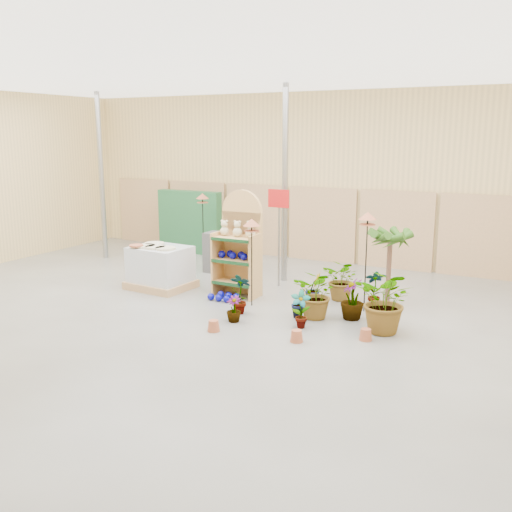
{
  "coord_description": "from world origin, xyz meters",
  "views": [
    {
      "loc": [
        5.47,
        -8.39,
        3.39
      ],
      "look_at": [
        0.3,
        1.5,
        1.0
      ],
      "focal_mm": 40.0,
      "sensor_mm": 36.0,
      "label": 1
    }
  ],
  "objects": [
    {
      "name": "potted_plant_7",
      "position": [
        0.46,
        0.31,
        0.24
      ],
      "size": [
        0.29,
        0.29,
        0.49
      ],
      "primitive_type": "imported",
      "rotation": [
        0.0,
        0.0,
        0.05
      ],
      "color": "#285014",
      "rests_on": "ground"
    },
    {
      "name": "bird_table_right",
      "position": [
        2.4,
        2.04,
        1.82
      ],
      "size": [
        0.34,
        0.34,
        1.96
      ],
      "color": "black",
      "rests_on": "ground"
    },
    {
      "name": "teddy_bears",
      "position": [
        -0.32,
        1.88,
        1.42
      ],
      "size": [
        0.83,
        0.21,
        0.35
      ],
      "color": "beige",
      "rests_on": "display_shelf"
    },
    {
      "name": "potted_plant_0",
      "position": [
        0.34,
        0.79,
        0.4
      ],
      "size": [
        0.43,
        0.3,
        0.81
      ],
      "primitive_type": "imported",
      "rotation": [
        0.0,
        0.0,
        3.17
      ],
      "color": "#285014",
      "rests_on": "ground"
    },
    {
      "name": "potted_plant_2",
      "position": [
        1.75,
        1.21,
        0.47
      ],
      "size": [
        0.94,
        0.84,
        0.95
      ],
      "primitive_type": "imported",
      "rotation": [
        0.0,
        0.0,
        6.16
      ],
      "color": "#285014",
      "rests_on": "ground"
    },
    {
      "name": "potted_plant_4",
      "position": [
        2.51,
        2.37,
        0.39
      ],
      "size": [
        0.49,
        0.44,
        0.78
      ],
      "primitive_type": "imported",
      "rotation": [
        0.0,
        0.0,
        3.63
      ],
      "color": "#285014",
      "rests_on": "ground"
    },
    {
      "name": "gazing_balls_floor",
      "position": [
        -0.42,
        1.42,
        0.07
      ],
      "size": [
        0.63,
        0.39,
        0.15
      ],
      "color": "#07088D",
      "rests_on": "ground"
    },
    {
      "name": "room",
      "position": [
        0.0,
        0.91,
        2.21
      ],
      "size": [
        15.2,
        12.1,
        4.7
      ],
      "color": "#63635F",
      "rests_on": "ground"
    },
    {
      "name": "potted_plant_3",
      "position": [
        2.34,
        1.47,
        0.39
      ],
      "size": [
        0.59,
        0.59,
        0.78
      ],
      "primitive_type": "imported",
      "rotation": [
        0.0,
        0.0,
        5.2
      ],
      "color": "#285014",
      "rests_on": "ground"
    },
    {
      "name": "potted_plant_1",
      "position": [
        1.42,
        1.12,
        0.29
      ],
      "size": [
        0.34,
        0.38,
        0.57
      ],
      "primitive_type": "imported",
      "rotation": [
        0.0,
        0.0,
        1.24
      ],
      "color": "#285014",
      "rests_on": "ground"
    },
    {
      "name": "trellis_stock",
      "position": [
        -3.8,
        5.2,
        0.9
      ],
      "size": [
        2.0,
        0.3,
        1.8
      ],
      "primitive_type": "cube",
      "color": "#20562F",
      "rests_on": "ground"
    },
    {
      "name": "potted_plant_10",
      "position": [
        3.1,
        1.02,
        0.58
      ],
      "size": [
        1.18,
        1.06,
        1.16
      ],
      "primitive_type": "imported",
      "rotation": [
        0.0,
        0.0,
        6.12
      ],
      "color": "#285014",
      "rests_on": "ground"
    },
    {
      "name": "bird_table_back",
      "position": [
        -2.77,
        4.31,
        1.72
      ],
      "size": [
        0.34,
        0.34,
        1.86
      ],
      "color": "black",
      "rests_on": "ground"
    },
    {
      "name": "potted_plant_8",
      "position": [
        1.68,
        0.57,
        0.34
      ],
      "size": [
        0.42,
        0.34,
        0.68
      ],
      "primitive_type": "imported",
      "rotation": [
        0.0,
        0.0,
        0.31
      ],
      "color": "#285014",
      "rests_on": "ground"
    },
    {
      "name": "potted_plant_6",
      "position": [
        1.76,
        2.59,
        0.44
      ],
      "size": [
        0.89,
        0.8,
        0.87
      ],
      "primitive_type": "imported",
      "rotation": [
        0.0,
        0.0,
        6.12
      ],
      "color": "#285014",
      "rests_on": "ground"
    },
    {
      "name": "palm",
      "position": [
        2.64,
        2.87,
        1.38
      ],
      "size": [
        0.7,
        0.7,
        1.63
      ],
      "color": "brown",
      "rests_on": "ground"
    },
    {
      "name": "pallet_stack",
      "position": [
        -2.16,
        1.6,
        0.47
      ],
      "size": [
        1.41,
        1.2,
        0.99
      ],
      "rotation": [
        0.0,
        0.0,
        -0.07
      ],
      "color": "#A98157",
      "rests_on": "ground"
    },
    {
      "name": "charcoal_planters",
      "position": [
        -1.88,
        3.51,
        0.5
      ],
      "size": [
        0.5,
        0.5,
        1.0
      ],
      "color": "#353535",
      "rests_on": "ground"
    },
    {
      "name": "gazing_balls_shelf",
      "position": [
        -0.34,
        1.86,
        0.88
      ],
      "size": [
        0.83,
        0.28,
        0.16
      ],
      "color": "#07088D",
      "rests_on": "display_shelf"
    },
    {
      "name": "offer_sign",
      "position": [
        0.1,
        2.98,
        1.57
      ],
      "size": [
        0.5,
        0.08,
        2.2
      ],
      "color": "gray",
      "rests_on": "ground"
    },
    {
      "name": "potted_plant_5",
      "position": [
        1.34,
        2.03,
        0.32
      ],
      "size": [
        0.34,
        0.4,
        0.65
      ],
      "primitive_type": "imported",
      "rotation": [
        0.0,
        0.0,
        1.41
      ],
      "color": "#285014",
      "rests_on": "ground"
    },
    {
      "name": "bird_table_front",
      "position": [
        0.27,
        1.37,
        1.64
      ],
      "size": [
        0.34,
        0.34,
        1.77
      ],
      "color": "black",
      "rests_on": "ground"
    },
    {
      "name": "display_shelf",
      "position": [
        -0.34,
        1.99,
        1.03
      ],
      "size": [
        0.94,
        0.6,
        2.25
      ],
      "rotation": [
        0.0,
        0.0,
        -0.0
      ],
      "color": "tan",
      "rests_on": "ground"
    }
  ]
}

